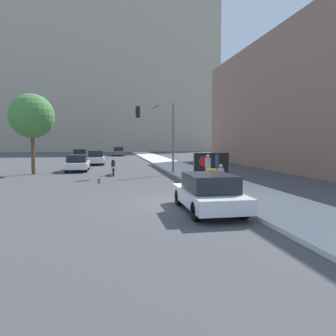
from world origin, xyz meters
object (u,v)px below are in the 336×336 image
Objects in this scene: car_on_road_distant at (80,154)px; car_on_road_far_lane at (118,151)px; seated_protester at (221,175)px; parked_car_curbside at (209,193)px; motorcycle_on_road at (113,168)px; jogger_on_sidewalk at (208,168)px; protest_banner at (211,165)px; car_on_road_nearest at (78,163)px; pedestrian_behind at (217,164)px; street_tree_near_curb at (32,116)px; traffic_light_pole at (159,126)px; car_on_road_midblock at (96,158)px.

car_on_road_far_lane is at bearing 62.58° from car_on_road_distant.
seated_protester is 0.29× the size of parked_car_curbside.
car_on_road_far_lane is 32.44m from motorcycle_on_road.
jogger_on_sidewalk is 8.47m from motorcycle_on_road.
protest_banner reaches higher than car_on_road_nearest.
car_on_road_distant is (-9.66, 28.36, -0.26)m from jogger_on_sidewalk.
pedestrian_behind reaches higher than protest_banner.
pedestrian_behind is (1.32, 4.64, 0.24)m from seated_protester.
street_tree_near_curb is (-11.48, 10.53, 3.63)m from seated_protester.
traffic_light_pole is 32.69m from car_on_road_far_lane.
pedestrian_behind is 14.49m from street_tree_near_curb.
jogger_on_sidewalk is 2.47m from protest_banner.
street_tree_near_curb is (-4.35, -9.78, 3.70)m from car_on_road_midblock.
pedestrian_behind is 0.37× the size of car_on_road_distant.
pedestrian_behind reaches higher than car_on_road_midblock.
car_on_road_far_lane is (-2.06, 45.97, 0.06)m from parked_car_curbside.
jogger_on_sidewalk is at bearing -112.33° from protest_banner.
pedestrian_behind reaches higher than car_on_road_far_lane.
car_on_road_far_lane is (5.48, 10.56, 0.03)m from car_on_road_distant.
jogger_on_sidewalk reaches higher than protest_banner.
protest_banner is 0.52× the size of car_on_road_distant.
seated_protester is 0.28× the size of car_on_road_nearest.
pedestrian_behind is at bearing -110.96° from jogger_on_sidewalk.
pedestrian_behind is at bearing -31.56° from motorcycle_on_road.
parked_car_curbside is 13.95m from motorcycle_on_road.
traffic_light_pole is at bearing -65.52° from jogger_on_sidewalk.
jogger_on_sidewalk reaches higher than car_on_road_nearest.
traffic_light_pole is (-3.21, 4.07, 2.68)m from pedestrian_behind.
car_on_road_midblock is (-8.06, 15.75, -0.26)m from protest_banner.
protest_banner is at bearing -25.68° from street_tree_near_curb.
protest_banner is (0.93, 4.56, 0.20)m from seated_protester.
traffic_light_pole is 13.06m from car_on_road_midblock.
protest_banner is at bearing 71.84° from parked_car_curbside.
pedestrian_behind is at bearing -61.67° from car_on_road_midblock.
protest_banner reaches higher than motorcycle_on_road.
jogger_on_sidewalk is 7.26m from traffic_light_pole.
car_on_road_nearest reaches higher than parked_car_curbside.
protest_banner is 0.57× the size of car_on_road_nearest.
jogger_on_sidewalk is at bearing -50.28° from motorcycle_on_road.
jogger_on_sidewalk is 39.14m from car_on_road_far_lane.
seated_protester is 21.52m from car_on_road_midblock.
pedestrian_behind is at bearing 69.92° from parked_car_curbside.
seated_protester is at bearing -56.60° from car_on_road_nearest.
motorcycle_on_road is at bearing 179.02° from traffic_light_pole.
traffic_light_pole is 2.52× the size of motorcycle_on_road.
car_on_road_far_lane is 0.72× the size of street_tree_near_curb.
car_on_road_midblock is (-8.44, 15.66, -0.30)m from pedestrian_behind.
motorcycle_on_road is at bearing 123.84° from seated_protester.
car_on_road_nearest is at bearing -43.09° from jogger_on_sidewalk.
car_on_road_distant reaches higher than motorcycle_on_road.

